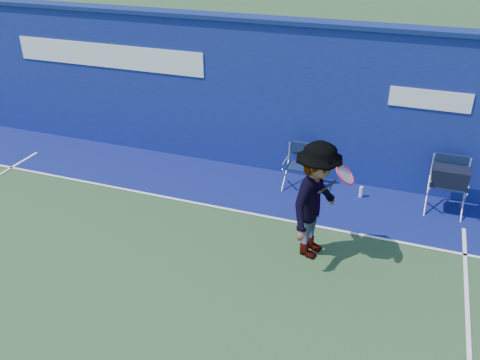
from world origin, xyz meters
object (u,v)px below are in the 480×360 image
(tennis_player, at_px, (316,201))
(directors_chair_right, at_px, (447,191))
(directors_chair_left, at_px, (299,175))
(water_bottle, at_px, (361,192))

(tennis_player, bearing_deg, directors_chair_right, 46.44)
(directors_chair_left, relative_size, water_bottle, 4.01)
(directors_chair_right, height_order, tennis_player, tennis_player)
(water_bottle, xyz_separation_m, tennis_player, (-0.47, -2.07, 0.85))
(directors_chair_left, bearing_deg, water_bottle, 2.89)
(directors_chair_left, relative_size, directors_chair_right, 0.87)
(water_bottle, bearing_deg, directors_chair_left, -177.11)
(directors_chair_right, xyz_separation_m, tennis_player, (-1.95, -2.05, 0.53))
(directors_chair_left, bearing_deg, tennis_player, -69.68)
(directors_chair_right, bearing_deg, directors_chair_left, -179.12)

